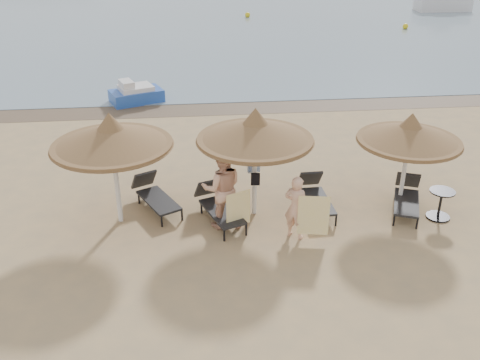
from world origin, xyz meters
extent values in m
plane|color=tan|center=(0.00, 0.00, 0.00)|extent=(160.00, 160.00, 0.00)
cube|color=brown|center=(0.00, 9.40, 0.00)|extent=(200.00, 1.60, 0.01)
cube|color=silver|center=(18.00, 30.00, 0.50)|extent=(4.00, 1.60, 1.00)
cylinder|color=silver|center=(-3.29, 1.31, 1.02)|extent=(0.12, 0.12, 2.05)
cone|color=brown|center=(-3.29, 1.31, 2.26)|extent=(2.83, 2.83, 0.54)
cone|color=brown|center=(-3.29, 1.31, 2.58)|extent=(0.68, 0.68, 0.44)
cylinder|color=brown|center=(-3.29, 1.31, 2.01)|extent=(2.77, 2.77, 0.10)
cylinder|color=silver|center=(0.02, 1.35, 1.02)|extent=(0.12, 0.12, 2.03)
cone|color=brown|center=(0.02, 1.35, 2.25)|extent=(2.81, 2.81, 0.53)
cone|color=brown|center=(0.02, 1.35, 2.57)|extent=(0.68, 0.68, 0.44)
cylinder|color=brown|center=(0.02, 1.35, 2.00)|extent=(2.75, 2.75, 0.10)
cylinder|color=silver|center=(3.79, 1.34, 0.92)|extent=(0.11, 0.11, 1.85)
cone|color=brown|center=(3.79, 1.34, 2.04)|extent=(2.55, 2.55, 0.48)
cone|color=brown|center=(3.79, 1.34, 2.33)|extent=(0.62, 0.62, 0.40)
cylinder|color=brown|center=(3.79, 1.34, 1.81)|extent=(2.50, 2.50, 0.09)
cylinder|color=black|center=(-2.28, 0.92, 0.14)|extent=(0.05, 0.05, 0.27)
cylinder|color=black|center=(-1.79, 1.17, 0.14)|extent=(0.05, 0.05, 0.27)
cylinder|color=black|center=(-2.90, 2.13, 0.14)|extent=(0.05, 0.05, 0.27)
cylinder|color=black|center=(-2.42, 2.38, 0.14)|extent=(0.05, 0.05, 0.27)
cube|color=black|center=(-2.37, 1.69, 0.30)|extent=(1.21, 1.58, 0.06)
cube|color=black|center=(-2.76, 2.46, 0.54)|extent=(0.73, 0.64, 0.55)
cylinder|color=black|center=(-0.83, 0.14, 0.14)|extent=(0.05, 0.05, 0.28)
cylinder|color=black|center=(-0.30, 0.33, 0.14)|extent=(0.05, 0.05, 0.28)
cylinder|color=black|center=(-1.30, 1.47, 0.14)|extent=(0.05, 0.05, 0.28)
cylinder|color=black|center=(-0.77, 1.66, 0.14)|extent=(0.05, 0.05, 0.28)
cube|color=black|center=(-0.82, 0.95, 0.31)|extent=(1.10, 1.63, 0.06)
cube|color=black|center=(-1.12, 1.78, 0.55)|extent=(0.73, 0.61, 0.57)
cylinder|color=black|center=(1.37, 0.52, 0.13)|extent=(0.05, 0.05, 0.27)
cylinder|color=black|center=(1.91, 0.54, 0.13)|extent=(0.05, 0.05, 0.27)
cylinder|color=black|center=(1.32, 1.86, 0.13)|extent=(0.05, 0.05, 0.27)
cylinder|color=black|center=(1.86, 1.88, 0.13)|extent=(0.05, 0.05, 0.27)
cube|color=black|center=(1.61, 1.25, 0.30)|extent=(0.64, 1.46, 0.06)
cube|color=black|center=(1.58, 2.09, 0.53)|extent=(0.61, 0.43, 0.54)
cylinder|color=black|center=(3.30, 0.40, 0.13)|extent=(0.05, 0.05, 0.27)
cylinder|color=black|center=(3.80, 0.20, 0.13)|extent=(0.05, 0.05, 0.27)
cylinder|color=black|center=(3.80, 1.64, 0.13)|extent=(0.05, 0.05, 0.27)
cylinder|color=black|center=(4.29, 1.44, 0.13)|extent=(0.05, 0.05, 0.27)
cube|color=black|center=(3.81, 0.96, 0.30)|extent=(1.08, 1.55, 0.06)
cube|color=black|center=(4.13, 1.74, 0.53)|extent=(0.70, 0.59, 0.54)
cylinder|color=black|center=(4.54, 0.67, 0.02)|extent=(0.58, 0.58, 0.04)
cylinder|color=black|center=(4.54, 0.67, 0.37)|extent=(0.06, 0.06, 0.70)
cylinder|color=black|center=(4.54, 0.67, 0.73)|extent=(0.62, 0.62, 0.03)
imported|color=#E5AB8B|center=(-0.82, 0.85, 1.17)|extent=(1.09, 0.72, 2.35)
imported|color=#E5AB8B|center=(0.83, 0.17, 0.91)|extent=(0.99, 0.92, 1.81)
cube|color=yellow|center=(-0.47, 0.50, 0.62)|extent=(0.59, 0.29, 0.90)
cube|color=yellow|center=(1.18, -0.08, 0.69)|extent=(0.71, 0.14, 1.00)
cube|color=white|center=(0.02, 1.53, 1.26)|extent=(0.32, 0.16, 0.38)
cube|color=black|center=(0.02, 1.19, 1.03)|extent=(0.22, 0.09, 0.31)
cube|color=#2550B2|center=(-3.54, 10.50, 0.25)|extent=(2.27, 1.81, 0.49)
cube|color=silver|center=(-3.54, 10.50, 0.56)|extent=(1.53, 1.38, 0.22)
cube|color=silver|center=(-3.87, 10.37, 0.76)|extent=(0.72, 0.92, 0.31)
sphere|color=yellow|center=(3.00, 28.78, 0.18)|extent=(0.37, 0.37, 0.37)
sphere|color=yellow|center=(12.62, 23.58, 0.18)|extent=(0.36, 0.36, 0.36)
camera|label=1|loc=(-1.52, -10.22, 6.83)|focal=40.00mm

